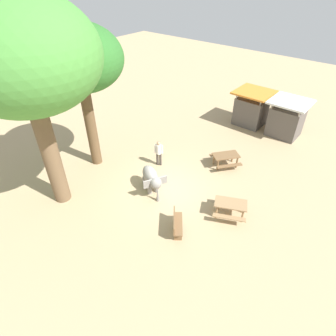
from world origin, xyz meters
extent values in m
plane|color=tan|center=(0.00, 0.00, 0.00)|extent=(60.00, 60.00, 0.00)
cylinder|color=gray|center=(-0.07, -0.33, 0.28)|extent=(0.24, 0.24, 0.55)
cylinder|color=gray|center=(-0.25, -0.67, 0.28)|extent=(0.24, 0.24, 0.55)
cylinder|color=gray|center=(-0.74, 0.02, 0.28)|extent=(0.24, 0.24, 0.55)
cylinder|color=gray|center=(-0.92, -0.32, 0.28)|extent=(0.24, 0.24, 0.55)
ellipsoid|color=gray|center=(-0.49, -0.32, 0.89)|extent=(1.56, 1.26, 0.83)
sphere|color=gray|center=(0.27, -0.72, 0.99)|extent=(0.59, 0.59, 0.59)
cone|color=gray|center=(0.46, -0.82, 0.47)|extent=(0.18, 0.18, 0.93)
cube|color=gray|center=(0.37, -0.33, 0.99)|extent=(0.29, 0.46, 0.44)
cube|color=gray|center=(0.01, -1.03, 0.99)|extent=(0.29, 0.46, 0.44)
cylinder|color=#3F3833|center=(-1.49, 1.63, 0.41)|extent=(0.14, 0.14, 0.82)
cylinder|color=#3F3833|center=(-1.65, 1.54, 0.41)|extent=(0.14, 0.14, 0.82)
cylinder|color=silver|center=(-1.57, 1.59, 1.11)|extent=(0.32, 0.32, 0.58)
sphere|color=tan|center=(-1.57, 1.59, 1.51)|extent=(0.22, 0.22, 0.22)
cylinder|color=silver|center=(-1.39, 1.69, 1.12)|extent=(0.09, 0.09, 0.55)
cylinder|color=silver|center=(-1.76, 1.48, 1.12)|extent=(0.09, 0.09, 0.55)
cylinder|color=brown|center=(-3.46, -3.80, 2.71)|extent=(0.79, 0.79, 5.42)
ellipsoid|color=#478C38|center=(-3.46, -3.80, 7.14)|extent=(6.35, 5.82, 4.50)
cylinder|color=brown|center=(-4.68, -0.60, 2.45)|extent=(0.59, 0.59, 4.89)
ellipsoid|color=#2D6B28|center=(-4.68, -0.60, 6.14)|extent=(4.62, 4.24, 3.27)
cube|color=brown|center=(2.47, -1.73, 0.45)|extent=(1.18, 1.34, 0.06)
cube|color=brown|center=(2.34, -1.84, 0.68)|extent=(0.92, 1.13, 0.40)
cube|color=brown|center=(2.14, -1.32, 0.21)|extent=(0.33, 0.29, 0.42)
cube|color=brown|center=(2.80, -2.15, 0.21)|extent=(0.33, 0.29, 0.42)
cube|color=#9E7A51|center=(3.76, 0.63, 0.75)|extent=(1.70, 1.38, 0.06)
cylinder|color=#9E7A51|center=(4.16, 1.19, 0.36)|extent=(0.10, 0.10, 0.72)
cylinder|color=#9E7A51|center=(4.44, 0.61, 0.36)|extent=(0.10, 0.10, 0.72)
cylinder|color=#9E7A51|center=(3.08, 0.65, 0.36)|extent=(0.10, 0.10, 0.72)
cylinder|color=#9E7A51|center=(3.37, 0.08, 0.36)|extent=(0.10, 0.10, 0.72)
cube|color=#9E7A51|center=(3.49, 1.19, 0.44)|extent=(1.45, 0.88, 0.05)
cube|color=#9E7A51|center=(4.04, 0.08, 0.44)|extent=(1.45, 0.88, 0.05)
cube|color=brown|center=(1.52, 4.03, 0.75)|extent=(1.55, 1.68, 0.06)
cylinder|color=brown|center=(1.41, 3.35, 0.36)|extent=(0.10, 0.10, 0.72)
cylinder|color=brown|center=(0.90, 3.74, 0.36)|extent=(0.10, 0.10, 0.72)
cylinder|color=brown|center=(2.14, 4.31, 0.36)|extent=(0.10, 0.10, 0.72)
cylinder|color=brown|center=(1.63, 4.70, 0.36)|extent=(0.10, 0.10, 0.72)
cube|color=brown|center=(2.01, 3.65, 0.44)|extent=(1.10, 1.34, 0.05)
cube|color=brown|center=(1.03, 4.40, 0.44)|extent=(1.10, 1.34, 0.05)
cube|color=#59514C|center=(0.13, 9.90, 1.00)|extent=(2.00, 1.80, 2.00)
cube|color=orange|center=(0.13, 9.90, 2.46)|extent=(2.50, 2.50, 0.12)
cylinder|color=gray|center=(1.03, 10.71, 1.20)|extent=(0.10, 0.10, 2.40)
cylinder|color=gray|center=(1.03, 9.09, 1.20)|extent=(0.10, 0.10, 2.40)
cylinder|color=gray|center=(-0.77, 10.71, 1.20)|extent=(0.10, 0.10, 2.40)
cylinder|color=gray|center=(-0.77, 9.09, 1.20)|extent=(0.10, 0.10, 2.40)
cube|color=#59514C|center=(2.73, 9.90, 1.00)|extent=(2.00, 1.80, 2.00)
cube|color=silver|center=(2.73, 9.90, 2.46)|extent=(2.50, 2.50, 0.12)
cylinder|color=gray|center=(3.63, 10.71, 1.20)|extent=(0.10, 0.10, 2.40)
cylinder|color=gray|center=(3.63, 9.09, 1.20)|extent=(0.10, 0.10, 2.40)
cylinder|color=gray|center=(1.83, 10.71, 1.20)|extent=(0.10, 0.10, 2.40)
cylinder|color=gray|center=(1.83, 9.09, 1.20)|extent=(0.10, 0.10, 2.40)
camera|label=1|loc=(7.62, -8.61, 9.91)|focal=30.00mm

